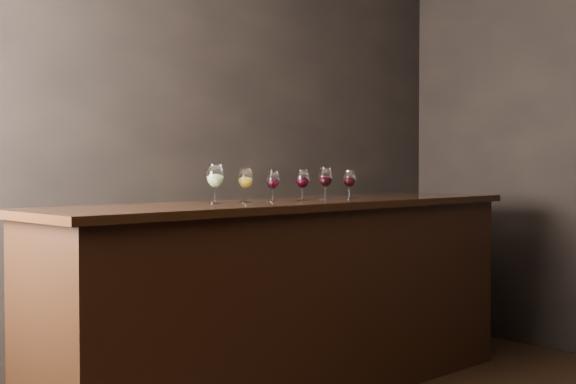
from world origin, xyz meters
TOP-DOWN VIEW (x-y plane):
  - room_shell at (-0.23, 0.11)m, footprint 5.02×4.52m
  - bar_counter at (0.29, 1.20)m, footprint 3.15×0.99m
  - bar_top at (0.29, 1.20)m, footprint 3.26×1.07m
  - back_bar_shelf at (0.60, 2.03)m, footprint 2.43×0.40m
  - glass_white at (-0.21, 1.24)m, footprint 0.09×0.09m
  - glass_amber at (-0.02, 1.23)m, footprint 0.08×0.08m
  - glass_red_a at (0.15, 1.20)m, footprint 0.07×0.07m
  - glass_red_b at (0.33, 1.17)m, footprint 0.08×0.08m
  - glass_red_c at (0.54, 1.20)m, footprint 0.08×0.08m
  - glass_red_d at (0.73, 1.20)m, footprint 0.07×0.07m

SIDE VIEW (x-z plane):
  - back_bar_shelf at x=0.60m, z-range 0.00..0.88m
  - bar_counter at x=0.29m, z-range 0.00..1.08m
  - bar_top at x=0.29m, z-range 1.08..1.13m
  - glass_red_a at x=0.15m, z-range 1.16..1.33m
  - glass_red_d at x=0.73m, z-range 1.16..1.33m
  - glass_red_b at x=0.33m, z-range 1.16..1.34m
  - glass_amber at x=-0.02m, z-range 1.16..1.34m
  - glass_red_c at x=0.54m, z-range 1.16..1.35m
  - glass_white at x=-0.21m, z-range 1.16..1.37m
  - room_shell at x=-0.23m, z-range 0.40..3.21m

